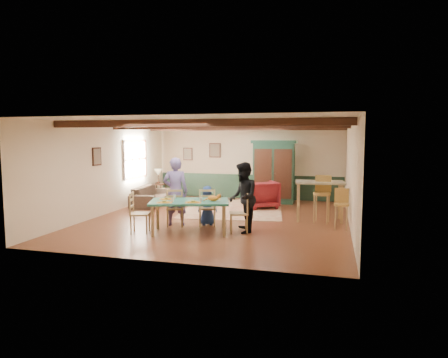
% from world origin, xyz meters
% --- Properties ---
extents(floor, '(8.00, 8.00, 0.00)m').
position_xyz_m(floor, '(0.00, 0.00, 0.00)').
color(floor, '#5B2B19').
rests_on(floor, ground).
extents(wall_back, '(7.00, 0.02, 2.70)m').
position_xyz_m(wall_back, '(0.00, 4.00, 1.35)').
color(wall_back, beige).
rests_on(wall_back, floor).
extents(wall_left, '(0.02, 8.00, 2.70)m').
position_xyz_m(wall_left, '(-3.50, 0.00, 1.35)').
color(wall_left, beige).
rests_on(wall_left, floor).
extents(wall_right, '(0.02, 8.00, 2.70)m').
position_xyz_m(wall_right, '(3.50, 0.00, 1.35)').
color(wall_right, beige).
rests_on(wall_right, floor).
extents(ceiling, '(7.00, 8.00, 0.02)m').
position_xyz_m(ceiling, '(0.00, 0.00, 2.70)').
color(ceiling, silver).
rests_on(ceiling, wall_back).
extents(wainscot_back, '(6.95, 0.03, 0.90)m').
position_xyz_m(wainscot_back, '(0.00, 3.98, 0.45)').
color(wainscot_back, '#1C3324').
rests_on(wainscot_back, floor).
extents(ceiling_beam_front, '(6.95, 0.16, 0.16)m').
position_xyz_m(ceiling_beam_front, '(0.00, -2.30, 2.61)').
color(ceiling_beam_front, black).
rests_on(ceiling_beam_front, ceiling).
extents(ceiling_beam_mid, '(6.95, 0.16, 0.16)m').
position_xyz_m(ceiling_beam_mid, '(0.00, 0.40, 2.61)').
color(ceiling_beam_mid, black).
rests_on(ceiling_beam_mid, ceiling).
extents(ceiling_beam_back, '(6.95, 0.16, 0.16)m').
position_xyz_m(ceiling_beam_back, '(0.00, 3.00, 2.61)').
color(ceiling_beam_back, black).
rests_on(ceiling_beam_back, ceiling).
extents(window_left, '(0.06, 1.60, 1.30)m').
position_xyz_m(window_left, '(-3.47, 1.70, 1.55)').
color(window_left, white).
rests_on(window_left, wall_left).
extents(picture_left_wall, '(0.04, 0.42, 0.52)m').
position_xyz_m(picture_left_wall, '(-3.47, -0.60, 1.75)').
color(picture_left_wall, gray).
rests_on(picture_left_wall, wall_left).
extents(picture_back_a, '(0.45, 0.04, 0.55)m').
position_xyz_m(picture_back_a, '(-1.30, 3.97, 1.80)').
color(picture_back_a, gray).
rests_on(picture_back_a, wall_back).
extents(picture_back_b, '(0.38, 0.04, 0.48)m').
position_xyz_m(picture_back_b, '(-2.40, 3.97, 1.65)').
color(picture_back_b, gray).
rests_on(picture_back_b, wall_back).
extents(dining_table, '(2.08, 1.52, 0.78)m').
position_xyz_m(dining_table, '(-0.27, -1.72, 0.39)').
color(dining_table, '#1F6552').
rests_on(dining_table, floor).
extents(dining_chair_far_left, '(0.54, 0.56, 0.98)m').
position_xyz_m(dining_chair_far_left, '(-0.87, -1.12, 0.49)').
color(dining_chair_far_left, '#A18250').
rests_on(dining_chair_far_left, floor).
extents(dining_chair_far_right, '(0.54, 0.56, 0.98)m').
position_xyz_m(dining_chair_far_right, '(-0.08, -0.89, 0.49)').
color(dining_chair_far_right, '#A18250').
rests_on(dining_chair_far_right, floor).
extents(dining_chair_end_left, '(0.56, 0.54, 0.98)m').
position_xyz_m(dining_chair_end_left, '(-1.41, -2.06, 0.49)').
color(dining_chair_end_left, '#A18250').
rests_on(dining_chair_end_left, floor).
extents(dining_chair_end_right, '(0.56, 0.54, 0.98)m').
position_xyz_m(dining_chair_end_right, '(0.87, -1.39, 0.49)').
color(dining_chair_end_right, '#A18250').
rests_on(dining_chair_end_right, floor).
extents(person_man, '(0.74, 0.59, 1.78)m').
position_xyz_m(person_man, '(-0.90, -1.04, 0.89)').
color(person_man, '#715FA4').
rests_on(person_man, floor).
extents(person_woman, '(0.85, 0.98, 1.71)m').
position_xyz_m(person_woman, '(0.97, -1.36, 0.85)').
color(person_woman, black).
rests_on(person_woman, floor).
extents(person_child, '(0.58, 0.46, 1.04)m').
position_xyz_m(person_child, '(-0.10, -0.81, 0.52)').
color(person_child, navy).
rests_on(person_child, floor).
extents(cat, '(0.40, 0.24, 0.19)m').
position_xyz_m(cat, '(0.31, -1.66, 0.87)').
color(cat, orange).
rests_on(cat, dining_table).
extents(place_setting_near_left, '(0.48, 0.41, 0.11)m').
position_xyz_m(place_setting_near_left, '(-0.74, -2.13, 0.83)').
color(place_setting_near_left, orange).
rests_on(place_setting_near_left, dining_table).
extents(place_setting_near_center, '(0.48, 0.41, 0.11)m').
position_xyz_m(place_setting_near_center, '(-0.10, -1.94, 0.83)').
color(place_setting_near_center, orange).
rests_on(place_setting_near_center, dining_table).
extents(place_setting_far_left, '(0.48, 0.41, 0.11)m').
position_xyz_m(place_setting_far_left, '(-0.89, -1.63, 0.83)').
color(place_setting_far_left, orange).
rests_on(place_setting_far_left, dining_table).
extents(place_setting_far_right, '(0.48, 0.41, 0.11)m').
position_xyz_m(place_setting_far_right, '(0.21, -1.31, 0.83)').
color(place_setting_far_right, orange).
rests_on(place_setting_far_right, dining_table).
extents(area_rug, '(3.50, 3.99, 0.01)m').
position_xyz_m(area_rug, '(-0.01, 1.68, 0.01)').
color(area_rug, beige).
rests_on(area_rug, floor).
extents(armoire, '(1.56, 0.63, 2.19)m').
position_xyz_m(armoire, '(1.07, 3.20, 1.09)').
color(armoire, '#16382A').
rests_on(armoire, floor).
extents(armchair, '(1.30, 1.31, 0.89)m').
position_xyz_m(armchair, '(0.84, 2.08, 0.44)').
color(armchair, '#541018').
rests_on(armchair, floor).
extents(sofa, '(1.09, 2.24, 0.63)m').
position_xyz_m(sofa, '(-2.93, 1.77, 0.32)').
color(sofa, '#403228').
rests_on(sofa, floor).
extents(end_table, '(0.53, 0.53, 0.59)m').
position_xyz_m(end_table, '(-3.20, 2.95, 0.29)').
color(end_table, black).
rests_on(end_table, floor).
extents(table_lamp, '(0.34, 0.34, 0.54)m').
position_xyz_m(table_lamp, '(-3.20, 2.95, 0.86)').
color(table_lamp, beige).
rests_on(table_lamp, end_table).
extents(counter_table, '(1.38, 0.89, 1.10)m').
position_xyz_m(counter_table, '(2.71, 0.53, 0.55)').
color(counter_table, '#BBB492').
rests_on(counter_table, floor).
extents(bar_stool_left, '(0.51, 0.55, 1.28)m').
position_xyz_m(bar_stool_left, '(2.78, 0.25, 0.64)').
color(bar_stool_left, tan).
rests_on(bar_stool_left, floor).
extents(bar_stool_right, '(0.37, 0.41, 1.03)m').
position_xyz_m(bar_stool_right, '(3.27, -0.46, 0.51)').
color(bar_stool_right, tan).
rests_on(bar_stool_right, floor).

